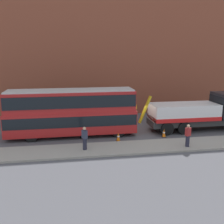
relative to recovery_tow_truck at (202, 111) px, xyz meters
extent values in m
plane|color=#4C4C51|center=(-5.74, 0.30, -1.76)|extent=(120.00, 120.00, 0.00)
cube|color=gray|center=(-5.74, -3.90, -1.68)|extent=(60.00, 2.80, 0.15)
cube|color=brown|center=(-5.74, 8.29, 6.24)|extent=(60.00, 1.20, 16.00)
cube|color=#2D2D2D|center=(-0.48, 0.00, -0.90)|extent=(9.01, 2.27, 0.55)
cube|color=silver|center=(-1.78, -0.01, 0.07)|extent=(6.12, 2.64, 1.40)
cube|color=red|center=(-1.78, -0.01, -0.45)|extent=(6.12, 2.69, 0.36)
cylinder|color=#B79914|center=(-5.49, -0.04, 0.37)|extent=(1.24, 0.29, 2.52)
cylinder|color=black|center=(2.81, 1.13, -1.18)|extent=(1.16, 0.35, 1.16)
cylinder|color=black|center=(-2.19, 1.10, -1.18)|extent=(1.16, 0.35, 1.16)
cylinder|color=black|center=(-2.17, -1.12, -1.18)|extent=(1.16, 0.35, 1.16)
cylinder|color=black|center=(-3.79, 1.08, -1.18)|extent=(1.16, 0.35, 1.16)
cylinder|color=black|center=(-3.77, -1.14, -1.18)|extent=(1.16, 0.35, 1.16)
cube|color=#AD1E1E|center=(-11.99, 0.00, -0.47)|extent=(11.02, 2.57, 1.90)
cube|color=#AD1E1E|center=(-11.99, 0.00, 1.33)|extent=(10.80, 2.47, 1.70)
cube|color=black|center=(-11.99, 0.00, -0.22)|extent=(10.91, 2.62, 0.90)
cube|color=black|center=(-11.99, 0.00, 1.43)|extent=(10.69, 2.62, 1.00)
cube|color=#B2B2B2|center=(-11.99, 0.00, 2.24)|extent=(10.58, 2.37, 0.12)
cube|color=yellow|center=(-6.47, 0.03, 0.78)|extent=(0.07, 1.50, 0.44)
cylinder|color=black|center=(-8.10, 1.10, -1.24)|extent=(1.04, 0.31, 1.04)
cylinder|color=black|center=(-8.08, -1.06, -1.24)|extent=(1.04, 0.31, 1.04)
cylinder|color=black|center=(-15.30, 1.05, -1.24)|extent=(1.04, 0.31, 1.04)
cylinder|color=black|center=(-15.28, -1.11, -1.24)|extent=(1.04, 0.31, 1.04)
cylinder|color=#232333|center=(-11.13, -3.94, -1.18)|extent=(0.42, 0.42, 0.85)
cube|color=#2D3347|center=(-11.13, -3.94, -0.45)|extent=(0.45, 0.48, 0.62)
sphere|color=tan|center=(-11.13, -3.94, -0.02)|extent=(0.24, 0.24, 0.24)
cylinder|color=#232333|center=(-3.44, -4.55, -1.18)|extent=(0.40, 0.40, 0.85)
cube|color=maroon|center=(-3.44, -4.55, -0.45)|extent=(0.47, 0.41, 0.62)
sphere|color=tan|center=(-3.44, -4.55, -0.02)|extent=(0.24, 0.24, 0.24)
cone|color=orange|center=(-8.28, -2.03, -1.40)|extent=(0.32, 0.32, 0.72)
cylinder|color=white|center=(-8.28, -2.03, -1.36)|extent=(0.21, 0.21, 0.10)
cube|color=black|center=(-8.28, -2.03, -1.74)|extent=(0.36, 0.36, 0.04)
cone|color=orange|center=(-4.21, -1.62, -1.40)|extent=(0.32, 0.32, 0.72)
cylinder|color=white|center=(-4.21, -1.62, -1.36)|extent=(0.21, 0.21, 0.10)
cube|color=black|center=(-4.21, -1.62, -1.74)|extent=(0.36, 0.36, 0.04)
camera|label=1|loc=(-12.10, -22.26, 5.28)|focal=42.24mm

